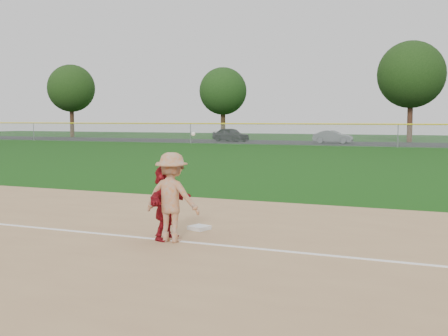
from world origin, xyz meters
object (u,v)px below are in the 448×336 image
at_px(base_runner, 166,202).
at_px(car_mid, 333,137).
at_px(first_base, 199,228).
at_px(car_left, 231,135).

distance_m(base_runner, car_mid, 46.90).
bearing_deg(first_base, car_left, 111.52).
bearing_deg(car_left, first_base, -136.75).
distance_m(car_left, car_mid, 11.16).
height_order(base_runner, car_left, base_runner).
height_order(car_left, car_mid, car_left).
xyz_separation_m(first_base, base_runner, (-0.19, -1.15, 0.71)).
xyz_separation_m(base_runner, car_mid, (-6.54, 46.44, -0.12)).
xyz_separation_m(car_left, car_mid, (11.16, -0.07, -0.10)).
bearing_deg(base_runner, car_left, 23.37).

